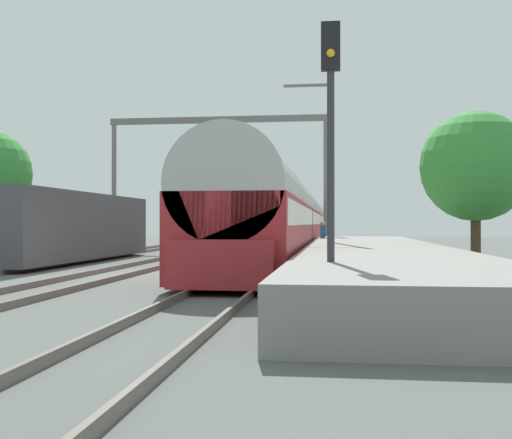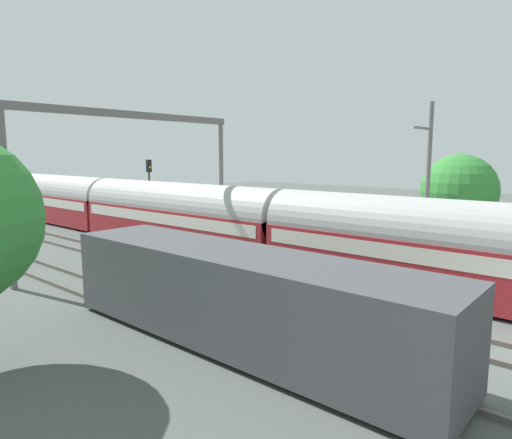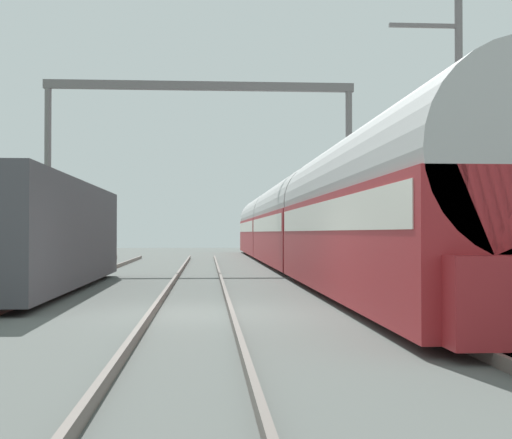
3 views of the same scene
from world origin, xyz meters
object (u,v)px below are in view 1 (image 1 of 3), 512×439
(freight_car, at_px, (67,227))
(railway_signal_near, at_px, (331,127))
(person_crossing, at_px, (323,236))
(catenary_gantry, at_px, (218,154))
(passenger_train, at_px, (293,217))
(railway_signal_far, at_px, (326,198))

(freight_car, distance_m, railway_signal_near, 17.44)
(person_crossing, distance_m, catenary_gantry, 9.74)
(railway_signal_near, bearing_deg, passenger_train, 95.28)
(railway_signal_near, bearing_deg, railway_signal_far, 90.95)
(railway_signal_far, relative_size, catenary_gantry, 0.41)
(railway_signal_near, height_order, railway_signal_far, railway_signal_near)
(passenger_train, xyz_separation_m, catenary_gantry, (-4.29, -1.86, 3.70))
(freight_car, height_order, person_crossing, freight_car)
(freight_car, height_order, catenary_gantry, catenary_gantry)
(passenger_train, distance_m, railway_signal_far, 5.92)
(railway_signal_far, height_order, catenary_gantry, catenary_gantry)
(passenger_train, xyz_separation_m, freight_car, (-8.58, -13.07, -0.50))
(person_crossing, height_order, catenary_gantry, catenary_gantry)
(person_crossing, relative_size, railway_signal_far, 0.33)
(passenger_train, distance_m, person_crossing, 8.03)
(railway_signal_far, bearing_deg, freight_car, -119.60)
(railway_signal_near, bearing_deg, freight_car, 129.53)
(person_crossing, bearing_deg, railway_signal_far, -1.77)
(freight_car, xyz_separation_m, railway_signal_far, (10.50, 18.49, 1.91))
(freight_car, distance_m, catenary_gantry, 12.72)
(catenary_gantry, bearing_deg, person_crossing, -43.35)
(person_crossing, distance_m, railway_signal_far, 13.36)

